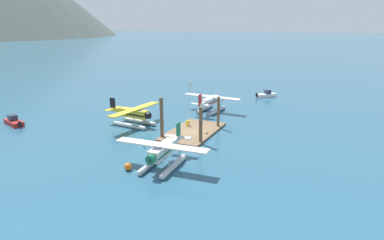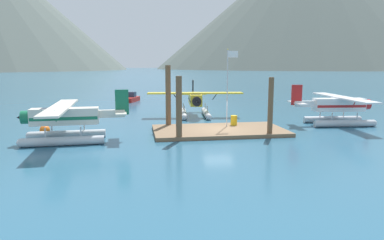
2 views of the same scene
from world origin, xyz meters
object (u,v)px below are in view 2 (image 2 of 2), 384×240
at_px(seaplane_white_stbd_fwd, 339,108).
at_px(seaplane_cream_port_aft, 65,121).
at_px(boat_red_open_north, 132,98).
at_px(flagpole, 229,79).
at_px(seaplane_yellow_bow_centre, 195,102).
at_px(fuel_drum, 234,120).
at_px(mooring_buoy, 45,130).

distance_m(seaplane_white_stbd_fwd, seaplane_cream_port_aft, 24.60).
relative_size(seaplane_white_stbd_fwd, boat_red_open_north, 2.22).
distance_m(flagpole, boat_red_open_north, 27.37).
xyz_separation_m(flagpole, seaplane_yellow_bow_centre, (-1.55, 8.47, -2.86)).
distance_m(fuel_drum, seaplane_yellow_bow_centre, 8.29).
bearing_deg(boat_red_open_north, fuel_drum, -69.43).
distance_m(flagpole, fuel_drum, 3.80).
bearing_deg(seaplane_white_stbd_fwd, boat_red_open_north, 128.76).
bearing_deg(seaplane_cream_port_aft, flagpole, 12.55).
distance_m(fuel_drum, seaplane_white_stbd_fwd, 10.46).
bearing_deg(seaplane_cream_port_aft, seaplane_white_stbd_fwd, 9.03).
bearing_deg(flagpole, seaplane_white_stbd_fwd, 4.75).
height_order(flagpole, fuel_drum, flagpole).
xyz_separation_m(flagpole, mooring_buoy, (-15.40, 0.06, -4.03)).
distance_m(mooring_buoy, seaplane_white_stbd_fwd, 26.53).
distance_m(seaplane_white_stbd_fwd, boat_red_open_north, 31.70).
bearing_deg(seaplane_yellow_bow_centre, seaplane_white_stbd_fwd, -30.84).
relative_size(fuel_drum, seaplane_white_stbd_fwd, 0.08).
bearing_deg(seaplane_white_stbd_fwd, seaplane_cream_port_aft, -170.97).
xyz_separation_m(fuel_drum, seaplane_white_stbd_fwd, (10.42, 0.39, 0.84)).
relative_size(seaplane_yellow_bow_centre, seaplane_white_stbd_fwd, 1.00).
height_order(seaplane_yellow_bow_centre, seaplane_cream_port_aft, same).
distance_m(seaplane_yellow_bow_centre, boat_red_open_north, 18.64).
height_order(flagpole, seaplane_yellow_bow_centre, flagpole).
xyz_separation_m(mooring_buoy, boat_red_open_north, (6.66, 25.57, 0.08)).
relative_size(fuel_drum, seaplane_cream_port_aft, 0.08).
relative_size(flagpole, seaplane_cream_port_aft, 0.64).
bearing_deg(seaplane_white_stbd_fwd, fuel_drum, -177.84).
bearing_deg(seaplane_yellow_bow_centre, fuel_drum, -74.33).
relative_size(flagpole, seaplane_white_stbd_fwd, 0.64).
bearing_deg(fuel_drum, boat_red_open_north, 110.57).
distance_m(fuel_drum, boat_red_open_north, 26.81).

